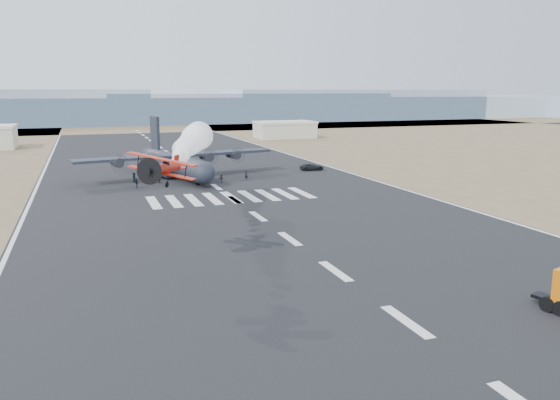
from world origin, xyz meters
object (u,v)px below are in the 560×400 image
aerobatic_biplane (164,168)px  crew_h (158,178)px  crew_a (246,175)px  crew_c (222,178)px  crew_f (197,179)px  crew_e (134,177)px  hangar_right (285,129)px  crew_d (137,183)px  support_vehicle (312,167)px  crew_g (160,178)px  crew_b (174,176)px  transport_aircraft (174,162)px

aerobatic_biplane → crew_h: (5.50, 49.64, -8.64)m
crew_a → crew_c: (-5.18, -1.59, -0.08)m
crew_c → crew_f: (-4.42, 0.55, 0.02)m
crew_e → crew_h: (3.93, -2.38, 0.06)m
hangar_right → crew_d: hangar_right is taller
support_vehicle → crew_g: (-32.44, -5.14, 0.15)m
crew_f → crew_b: bearing=-3.7°
support_vehicle → crew_c: (-21.83, -9.23, 0.12)m
support_vehicle → crew_a: size_ratio=2.77×
hangar_right → aerobatic_biplane: 145.28m
crew_f → crew_g: bearing=25.4°
transport_aircraft → crew_a: bearing=-46.6°
aerobatic_biplane → transport_aircraft: size_ratio=0.17×
support_vehicle → aerobatic_biplane: bearing=149.4°
hangar_right → aerobatic_biplane: (-60.59, -131.87, 6.58)m
crew_g → crew_d: bearing=121.6°
crew_e → hangar_right: bearing=140.1°
support_vehicle → crew_b: crew_b is taller
hangar_right → support_vehicle: size_ratio=4.10×
crew_b → crew_c: (7.70, -5.99, -0.04)m
crew_a → crew_d: size_ratio=1.03×
crew_c → aerobatic_biplane: bearing=98.0°
hangar_right → crew_d: size_ratio=11.76×
transport_aircraft → crew_a: transport_aircraft is taller
transport_aircraft → support_vehicle: bearing=-13.2°
aerobatic_biplane → crew_a: aerobatic_biplane is taller
aerobatic_biplane → crew_d: 46.29m
support_vehicle → crew_g: size_ratio=2.96×
crew_g → crew_h: 0.60m
crew_h → support_vehicle: bearing=-151.5°
crew_b → crew_e: (-7.24, 0.06, 0.03)m
hangar_right → crew_f: size_ratio=12.20×
support_vehicle → crew_d: bearing=109.0°
crew_c → transport_aircraft: bearing=-27.8°
transport_aircraft → crew_e: (-8.01, -4.08, -2.02)m
transport_aircraft → crew_c: size_ratio=23.78×
transport_aircraft → crew_d: (-8.18, -10.66, -2.03)m
hangar_right → crew_f: hangar_right is taller
crew_d → crew_e: (0.16, 6.58, 0.02)m
crew_a → crew_e: size_ratio=1.02×
support_vehicle → crew_e: bearing=99.1°
crew_f → crew_d: bearing=61.0°
crew_b → transport_aircraft: bearing=-170.4°
crew_d → crew_c: bearing=110.7°
transport_aircraft → crew_h: bearing=-133.7°
crew_a → support_vehicle: bearing=73.4°
hangar_right → crew_a: (-38.89, -84.32, -2.11)m
transport_aircraft → crew_c: transport_aircraft is taller
hangar_right → crew_b: hangar_right is taller
aerobatic_biplane → support_vehicle: (38.35, 55.20, -8.89)m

